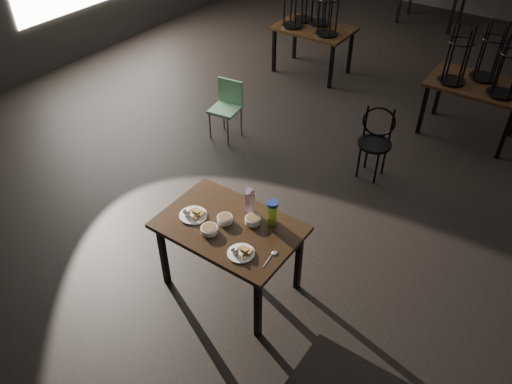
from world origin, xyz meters
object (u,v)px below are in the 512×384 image
Objects in this scene: school_chair at (227,104)px; water_bottle at (272,212)px; main_table at (229,232)px; bentwood_chair at (376,137)px; juice_carton at (250,201)px.

water_bottle is at bearing -52.12° from school_chair.
bentwood_chair is at bearing 82.55° from main_table.
juice_carton is at bearing 81.03° from main_table.
main_table is at bearing -138.48° from water_bottle.
main_table is 0.32m from juice_carton.
water_bottle reaches higher than bentwood_chair.
juice_carton reaches higher than main_table.
main_table is 5.45× the size of water_bottle.
bentwood_chair is (0.31, 2.39, -0.17)m from main_table.
juice_carton is at bearing -55.78° from school_chair.
main_table is 1.43× the size of bentwood_chair.
juice_carton is 2.51m from school_chair.
school_chair is (-1.67, 1.83, -0.41)m from juice_carton.
bentwood_chair is at bearing 82.73° from juice_carton.
juice_carton is at bearing -113.61° from bentwood_chair.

